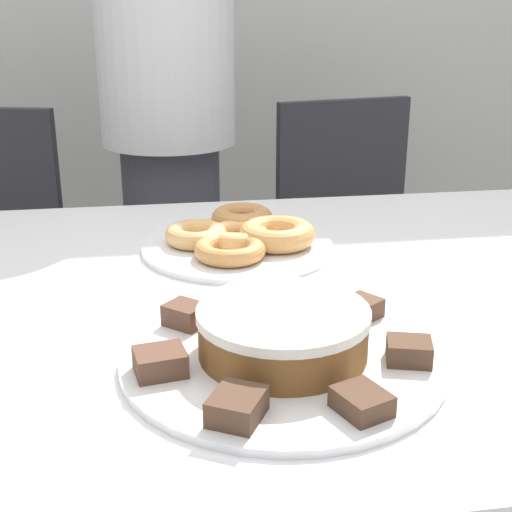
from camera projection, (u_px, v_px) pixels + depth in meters
table at (250, 338)px, 1.05m from camera, size 1.95×0.98×0.75m
person_standing at (168, 112)px, 1.70m from camera, size 0.32×0.32×1.68m
office_chair_right at (361, 275)px, 2.00m from camera, size 0.51×0.51×0.89m
plate_cake at (283, 357)px, 0.83m from camera, size 0.38×0.38×0.01m
plate_donuts at (238, 247)px, 1.20m from camera, size 0.32×0.32×0.01m
frosted_cake at (283, 331)px, 0.82m from camera, size 0.20×0.20×0.06m
lamington_0 at (160, 362)px, 0.78m from camera, size 0.06×0.06×0.03m
lamington_1 at (237, 406)px, 0.70m from camera, size 0.07×0.07×0.03m
lamington_2 at (362, 402)px, 0.71m from camera, size 0.06×0.07×0.02m
lamington_3 at (409, 351)px, 0.81m from camera, size 0.06×0.05×0.03m
lamington_4 at (360, 308)px, 0.92m from camera, size 0.07×0.06×0.02m
lamington_5 at (269, 296)px, 0.96m from camera, size 0.05×0.06×0.02m
lamington_6 at (185, 314)px, 0.90m from camera, size 0.06×0.06×0.03m
donut_0 at (237, 236)px, 1.19m from camera, size 0.11×0.11×0.03m
donut_1 at (277, 234)px, 1.19m from camera, size 0.13×0.13×0.04m
donut_2 at (242, 219)px, 1.27m from camera, size 0.11×0.11×0.04m
donut_3 at (196, 234)px, 1.20m from camera, size 0.10×0.10×0.03m
donut_4 at (230, 250)px, 1.13m from camera, size 0.11×0.11×0.03m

